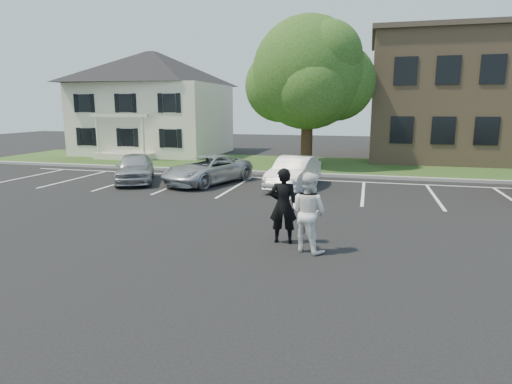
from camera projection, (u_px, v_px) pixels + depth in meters
ground_plane at (246, 247)px, 10.99m from camera, size 90.00×90.00×0.00m
curb at (309, 174)px, 22.36m from camera, size 40.00×0.30×0.15m
grass_strip at (318, 165)px, 26.16m from camera, size 44.00×8.00×0.08m
stall_lines at (331, 187)px, 19.13m from camera, size 34.00×5.36×0.01m
house at (154, 103)px, 32.43m from camera, size 10.30×9.22×7.60m
tree at (310, 76)px, 25.28m from camera, size 7.80×7.20×8.80m
man_black_suit at (283, 206)px, 11.19m from camera, size 0.79×0.58×2.00m
man_white_shirt at (308, 212)px, 10.51m from camera, size 1.20×1.11×1.99m
car_silver_west at (135, 168)px, 20.39m from camera, size 3.27×4.40×1.40m
car_silver_minivan at (207, 170)px, 20.03m from camera, size 3.71×5.20×1.31m
car_white_sedan at (294, 173)px, 18.89m from camera, size 1.98×4.35×1.38m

